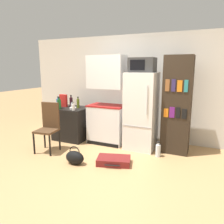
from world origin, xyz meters
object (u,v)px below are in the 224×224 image
Objects in this scene: refrigerator at (141,111)px; suitcase_large_flat at (114,161)px; chair at (49,123)px; bottle_green_tall at (59,104)px; water_bottle_front at (158,150)px; side_table at (72,123)px; cereal_box at (63,101)px; bottle_blue_soda at (58,103)px; kitchen_hutch at (107,104)px; microwave at (142,65)px; bottle_olive_oil at (78,103)px; bottle_clear_short at (72,105)px; bookshelf at (177,105)px; bowl at (73,108)px; bottle_wine_dark at (71,102)px; bottle_milk_white at (73,107)px; handbag at (75,157)px.

suitcase_large_flat is (-0.19, -0.96, -0.74)m from refrigerator.
bottle_green_tall is at bearing 98.67° from chair.
bottle_green_tall is 0.92× the size of water_bottle_front.
cereal_box is at bearing 171.86° from side_table.
kitchen_hutch is at bearing 12.79° from bottle_blue_soda.
microwave is 0.77× the size of suitcase_large_flat.
bottle_olive_oil is at bearing 171.73° from water_bottle_front.
bottle_clear_short is at bearing -13.49° from cereal_box.
refrigerator reaches higher than bottle_green_tall.
microwave is 0.27× the size of bookshelf.
bottle_olive_oil is at bearing 81.01° from bowl.
suitcase_large_flat is (1.50, -0.90, -0.32)m from side_table.
bowl is (0.19, -0.21, -0.10)m from bottle_wine_dark.
bottle_milk_white is at bearing -51.21° from bowl.
bottle_wine_dark reaches higher than water_bottle_front.
handbag is (0.83, -1.16, -0.70)m from bottle_clear_short.
bottle_wine_dark is at bearing 133.17° from bottle_clear_short.
bowl is at bearing -172.73° from bookshelf.
side_table is at bearing 132.19° from suitcase_large_flat.
bottle_green_tall is 2.43m from water_bottle_front.
kitchen_hutch reaches higher than bottle_milk_white.
bottle_blue_soda reaches higher than handbag.
bowl is at bearing 73.10° from chair.
microwave is (-0.00, -0.00, 0.95)m from refrigerator.
suitcase_large_flat is (1.66, -0.63, -0.82)m from bottle_green_tall.
suitcase_large_flat is at bearing -28.05° from cereal_box.
refrigerator reaches higher than water_bottle_front.
water_bottle_front is at bearing -8.31° from bottle_wine_dark.
bookshelf reaches higher than bottle_blue_soda.
bottle_olive_oil is 0.97× the size of bottle_blue_soda.
refrigerator is at bearing 7.22° from bowl.
side_table is 4.33× the size of bottle_milk_white.
bottle_clear_short is 0.32m from cereal_box.
chair is 1.03m from handbag.
suitcase_large_flat is 0.70m from handbag.
chair reaches higher than bottle_clear_short.
side_table is at bearing 130.96° from bottle_milk_white.
bookshelf is at bearing 7.27° from bowl.
suitcase_large_flat is at bearing -22.59° from bottle_blue_soda.
bottle_wine_dark is at bearing 126.23° from handbag.
side_table is 0.48× the size of refrigerator.
bookshelf is (0.70, 0.09, 0.17)m from refrigerator.
water_bottle_front is (-0.25, -0.40, -0.84)m from bookshelf.
kitchen_hutch reaches higher than bottle_blue_soda.
side_table is 2.48m from bookshelf.
side_table reaches higher than suitcase_large_flat.
bookshelf is at bearing 7.00° from bottle_blue_soda.
bottle_milk_white is at bearing -167.59° from microwave.
bottle_blue_soda is at bearing -145.35° from side_table.
refrigerator is at bearing -0.39° from bottle_wine_dark.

